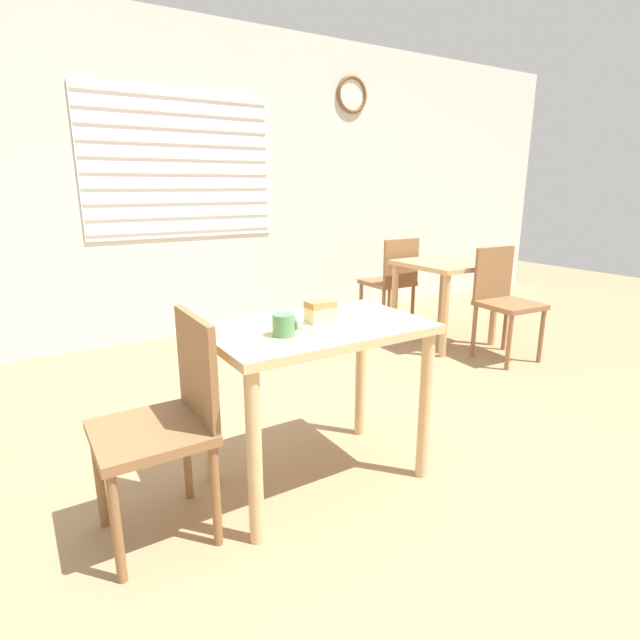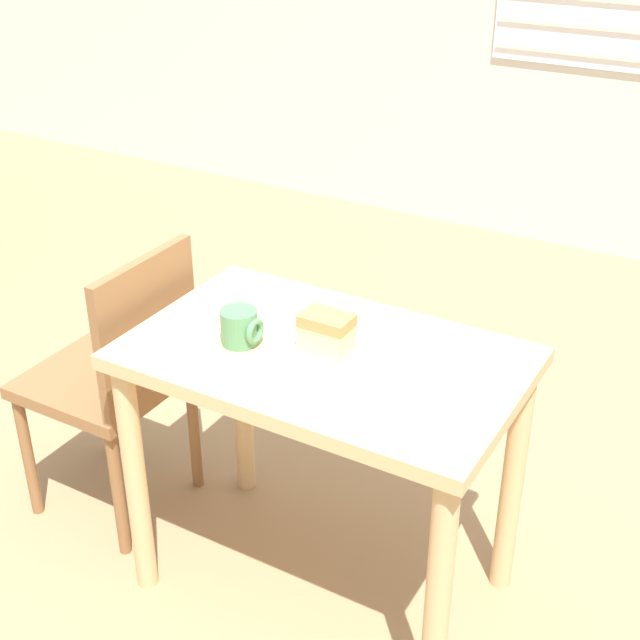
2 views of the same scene
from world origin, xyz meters
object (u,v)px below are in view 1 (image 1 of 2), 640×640
(chair_far_opposite, at_px, (392,279))
(coffee_mug, at_px, (284,325))
(chair_near_window, at_px, (168,418))
(cake_slice, at_px, (320,312))
(dining_table_near, at_px, (317,354))
(dining_table_far, at_px, (445,277))
(plate, at_px, (322,324))
(chair_far_corner, at_px, (504,298))

(chair_far_opposite, bearing_deg, coffee_mug, 41.85)
(chair_near_window, relative_size, cake_slice, 7.25)
(chair_far_opposite, bearing_deg, dining_table_near, 43.57)
(dining_table_far, relative_size, plate, 3.23)
(chair_far_corner, relative_size, plate, 3.96)
(chair_far_corner, bearing_deg, chair_near_window, -162.23)
(dining_table_far, height_order, chair_far_opposite, chair_far_opposite)
(plate, bearing_deg, dining_table_far, 31.65)
(chair_far_corner, xyz_separation_m, coffee_mug, (-2.43, -0.79, 0.32))
(plate, relative_size, coffee_mug, 2.22)
(coffee_mug, bearing_deg, cake_slice, 15.71)
(dining_table_near, xyz_separation_m, chair_near_window, (-0.70, -0.01, -0.14))
(chair_far_opposite, height_order, plate, chair_far_opposite)
(dining_table_far, bearing_deg, plate, -148.35)
(dining_table_near, height_order, dining_table_far, dining_table_near)
(dining_table_near, height_order, cake_slice, cake_slice)
(dining_table_near, xyz_separation_m, cake_slice, (0.01, -0.01, 0.20))
(chair_near_window, relative_size, chair_far_opposite, 1.00)
(plate, bearing_deg, cake_slice, 85.83)
(dining_table_near, bearing_deg, chair_near_window, -179.29)
(dining_table_near, relative_size, chair_far_corner, 1.09)
(plate, height_order, coffee_mug, coffee_mug)
(chair_far_corner, height_order, cake_slice, chair_far_corner)
(chair_near_window, bearing_deg, chair_far_corner, 103.98)
(dining_table_far, distance_m, coffee_mug, 2.71)
(chair_near_window, distance_m, cake_slice, 0.78)
(chair_far_corner, distance_m, chair_far_opposite, 1.16)
(dining_table_near, distance_m, chair_far_opposite, 2.73)
(plate, distance_m, coffee_mug, 0.22)
(chair_near_window, xyz_separation_m, chair_far_opposite, (2.70, 1.86, 0.00))
(chair_near_window, relative_size, plate, 3.96)
(chair_far_corner, distance_m, plate, 2.35)
(chair_near_window, bearing_deg, coffee_mug, 83.06)
(dining_table_far, height_order, cake_slice, cake_slice)
(dining_table_far, bearing_deg, chair_far_opposite, 103.05)
(chair_far_opposite, height_order, cake_slice, chair_far_opposite)
(chair_far_corner, relative_size, coffee_mug, 8.78)
(dining_table_near, relative_size, chair_near_window, 1.09)
(dining_table_far, xyz_separation_m, chair_far_opposite, (-0.13, 0.57, -0.09))
(dining_table_near, distance_m, plate, 0.15)
(dining_table_near, height_order, chair_near_window, chair_near_window)
(chair_near_window, height_order, chair_far_opposite, same)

